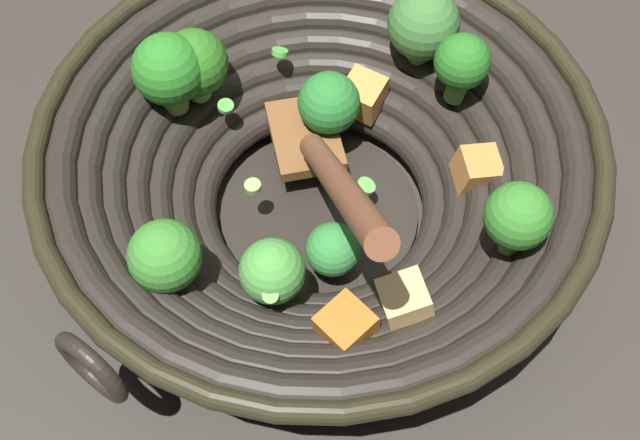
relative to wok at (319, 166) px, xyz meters
name	(u,v)px	position (x,y,z in m)	size (l,w,h in m)	color
ground_plane	(319,218)	(0.00, 0.00, -0.07)	(4.00, 4.00, 0.00)	#332D28
wok	(319,166)	(0.00, 0.00, 0.00)	(0.39, 0.41, 0.21)	black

